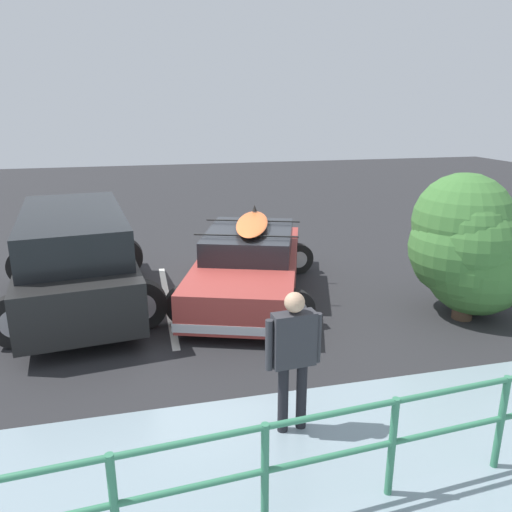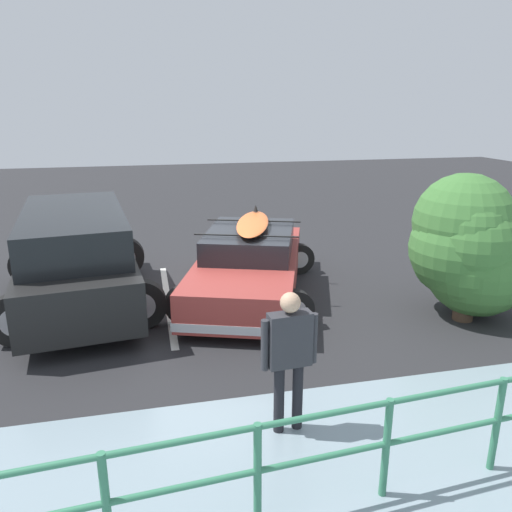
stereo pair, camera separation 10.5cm
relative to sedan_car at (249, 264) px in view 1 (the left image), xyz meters
The scene contains 7 objects.
ground_plane 0.96m from the sedan_car, 11.51° to the right, with size 44.00×44.00×0.02m, color #28282B.
parking_stripe 1.66m from the sedan_car, ahead, with size 3.95×0.12×0.00m, color silver.
sedan_car is the anchor object (origin of this frame).
suv_car 3.11m from the sedan_car, ahead, with size 2.96×4.98×1.73m.
person_bystander 4.21m from the sedan_car, 83.83° to the left, with size 0.63×0.22×1.63m.
railing_fence 5.33m from the sedan_car, 97.98° to the left, with size 8.56×0.67×1.01m.
bush_near_left 3.81m from the sedan_car, 151.11° to the left, with size 2.02×1.82×2.44m.
Camera 1 is at (1.24, 8.89, 3.48)m, focal length 35.00 mm.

